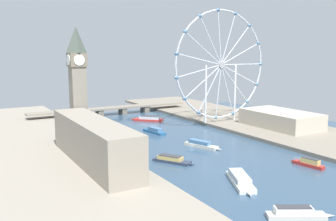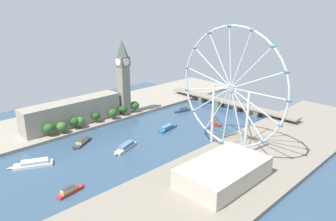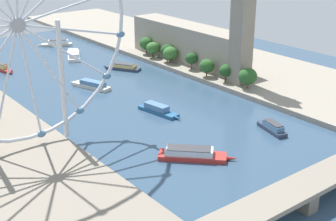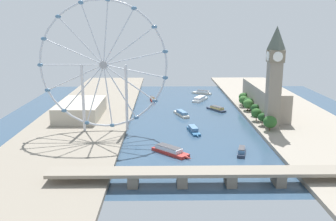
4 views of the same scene
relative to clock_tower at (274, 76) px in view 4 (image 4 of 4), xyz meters
name	(u,v)px [view 4 (image 4 of 4)]	position (x,y,z in m)	size (l,w,h in m)	color
ground_plane	(188,116)	(70.83, -52.97, -48.79)	(374.81, 374.81, 0.00)	#334C66
riverbank_left	(287,115)	(-31.57, -52.97, -47.29)	(90.00, 520.00, 3.00)	gray
riverbank_right	(87,115)	(173.24, -52.97, -47.29)	(90.00, 520.00, 3.00)	gray
clock_tower	(274,76)	(0.00, 0.00, 0.00)	(13.75, 13.75, 88.20)	gray
parliament_block	(264,99)	(-9.75, -63.11, -32.35)	(22.00, 110.23, 26.87)	gray
tree_row_embankment	(253,107)	(5.60, -46.13, -37.91)	(13.94, 120.11, 13.30)	#513823
ferris_wheel	(104,66)	(145.39, 7.03, 9.95)	(108.56, 3.20, 110.33)	silver
riverside_hall	(81,109)	(177.36, -42.87, -38.53)	(40.81, 70.49, 14.51)	#BCB29E
river_bridge	(206,174)	(70.83, 113.86, -42.02)	(186.81, 14.45, 9.09)	gray
tour_boat_0	(194,130)	(69.35, 4.44, -46.76)	(10.73, 30.99, 5.01)	#235684
tour_boat_1	(200,99)	(50.06, -133.25, -46.51)	(21.79, 35.10, 5.34)	white
tour_boat_2	(242,151)	(38.70, 60.91, -46.60)	(10.33, 23.13, 5.31)	#2D384C
tour_boat_3	(181,113)	(76.99, -57.56, -46.67)	(15.54, 32.44, 5.08)	beige
tour_boat_4	(170,150)	(91.09, 58.87, -46.54)	(29.43, 29.22, 5.26)	#B22D28
tour_boat_5	(202,92)	(43.09, -177.72, -46.58)	(28.13, 18.30, 5.34)	beige
tour_boat_6	(216,109)	(37.48, -80.14, -46.85)	(19.40, 27.96, 4.66)	#2D384C
tour_boat_7	(153,99)	(108.46, -130.95, -46.55)	(7.71, 23.51, 5.58)	#B22D28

